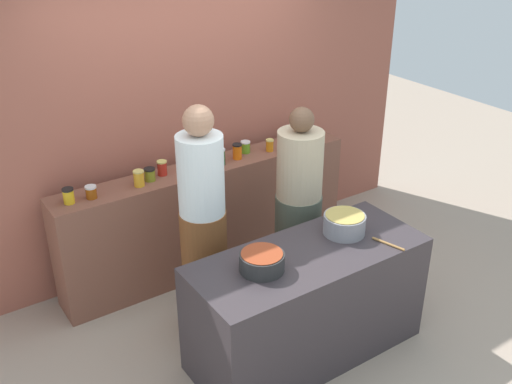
# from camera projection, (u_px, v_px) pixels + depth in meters

# --- Properties ---
(ground) EXTENTS (12.00, 12.00, 0.00)m
(ground) POSITION_uv_depth(u_px,v_px,m) (281.00, 328.00, 4.68)
(ground) COLOR tan
(storefront_wall) EXTENTS (4.80, 0.12, 3.00)m
(storefront_wall) POSITION_uv_depth(u_px,v_px,m) (184.00, 97.00, 5.08)
(storefront_wall) COLOR #A05746
(storefront_wall) RESTS_ON ground
(display_shelf) EXTENTS (2.70, 0.36, 0.99)m
(display_shelf) POSITION_uv_depth(u_px,v_px,m) (209.00, 217.00, 5.27)
(display_shelf) COLOR brown
(display_shelf) RESTS_ON ground
(prep_table) EXTENTS (1.70, 0.70, 0.85)m
(prep_table) POSITION_uv_depth(u_px,v_px,m) (307.00, 304.00, 4.26)
(prep_table) COLOR #362F33
(prep_table) RESTS_ON ground
(preserve_jar_0) EXTENTS (0.09, 0.09, 0.12)m
(preserve_jar_0) POSITION_uv_depth(u_px,v_px,m) (69.00, 196.00, 4.42)
(preserve_jar_0) COLOR gold
(preserve_jar_0) RESTS_ON display_shelf
(preserve_jar_1) EXTENTS (0.09, 0.09, 0.10)m
(preserve_jar_1) POSITION_uv_depth(u_px,v_px,m) (91.00, 192.00, 4.49)
(preserve_jar_1) COLOR #91440F
(preserve_jar_1) RESTS_ON display_shelf
(preserve_jar_2) EXTENTS (0.09, 0.09, 0.13)m
(preserve_jar_2) POSITION_uv_depth(u_px,v_px,m) (139.00, 178.00, 4.67)
(preserve_jar_2) COLOR gold
(preserve_jar_2) RESTS_ON display_shelf
(preserve_jar_3) EXTENTS (0.09, 0.09, 0.11)m
(preserve_jar_3) POSITION_uv_depth(u_px,v_px,m) (150.00, 174.00, 4.77)
(preserve_jar_3) COLOR olive
(preserve_jar_3) RESTS_ON display_shelf
(preserve_jar_4) EXTENTS (0.08, 0.08, 0.12)m
(preserve_jar_4) POSITION_uv_depth(u_px,v_px,m) (162.00, 168.00, 4.86)
(preserve_jar_4) COLOR #B4261B
(preserve_jar_4) RESTS_ON display_shelf
(preserve_jar_5) EXTENTS (0.09, 0.09, 0.13)m
(preserve_jar_5) POSITION_uv_depth(u_px,v_px,m) (197.00, 161.00, 4.99)
(preserve_jar_5) COLOR gold
(preserve_jar_5) RESTS_ON display_shelf
(preserve_jar_6) EXTENTS (0.09, 0.09, 0.14)m
(preserve_jar_6) POSITION_uv_depth(u_px,v_px,m) (220.00, 157.00, 5.04)
(preserve_jar_6) COLOR #385F36
(preserve_jar_6) RESTS_ON display_shelf
(preserve_jar_7) EXTENTS (0.08, 0.08, 0.14)m
(preserve_jar_7) POSITION_uv_depth(u_px,v_px,m) (237.00, 151.00, 5.15)
(preserve_jar_7) COLOR orange
(preserve_jar_7) RESTS_ON display_shelf
(preserve_jar_8) EXTENTS (0.09, 0.09, 0.11)m
(preserve_jar_8) POSITION_uv_depth(u_px,v_px,m) (245.00, 147.00, 5.28)
(preserve_jar_8) COLOR #5B9921
(preserve_jar_8) RESTS_ON display_shelf
(preserve_jar_9) EXTENTS (0.07, 0.07, 0.11)m
(preserve_jar_9) POSITION_uv_depth(u_px,v_px,m) (270.00, 145.00, 5.31)
(preserve_jar_9) COLOR orange
(preserve_jar_9) RESTS_ON display_shelf
(preserve_jar_10) EXTENTS (0.07, 0.07, 0.10)m
(preserve_jar_10) POSITION_uv_depth(u_px,v_px,m) (292.00, 135.00, 5.55)
(preserve_jar_10) COLOR brown
(preserve_jar_10) RESTS_ON display_shelf
(preserve_jar_11) EXTENTS (0.07, 0.07, 0.12)m
(preserve_jar_11) POSITION_uv_depth(u_px,v_px,m) (315.00, 135.00, 5.53)
(preserve_jar_11) COLOR orange
(preserve_jar_11) RESTS_ON display_shelf
(cooking_pot_left) EXTENTS (0.30, 0.30, 0.13)m
(cooking_pot_left) POSITION_uv_depth(u_px,v_px,m) (262.00, 262.00, 3.86)
(cooking_pot_left) COLOR #2D2D2D
(cooking_pot_left) RESTS_ON prep_table
(cooking_pot_center) EXTENTS (0.30, 0.30, 0.15)m
(cooking_pot_center) POSITION_uv_depth(u_px,v_px,m) (344.00, 224.00, 4.28)
(cooking_pot_center) COLOR gray
(cooking_pot_center) RESTS_ON prep_table
(wooden_spoon) EXTENTS (0.08, 0.25, 0.02)m
(wooden_spoon) POSITION_uv_depth(u_px,v_px,m) (388.00, 244.00, 4.16)
(wooden_spoon) COLOR #9E703D
(wooden_spoon) RESTS_ON prep_table
(cook_with_tongs) EXTENTS (0.35, 0.35, 1.79)m
(cook_with_tongs) POSITION_uv_depth(u_px,v_px,m) (203.00, 231.00, 4.41)
(cook_with_tongs) COLOR brown
(cook_with_tongs) RESTS_ON ground
(cook_in_cap) EXTENTS (0.38, 0.38, 1.63)m
(cook_in_cap) POSITION_uv_depth(u_px,v_px,m) (298.00, 213.00, 4.83)
(cook_in_cap) COLOR #4A5345
(cook_in_cap) RESTS_ON ground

